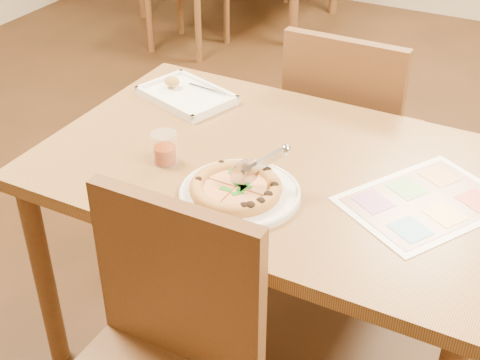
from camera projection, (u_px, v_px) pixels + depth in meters
The scene contains 9 objects.
dining_table at pixel (276, 188), 1.89m from camera, with size 1.30×0.85×0.72m.
chair_near at pixel (159, 347), 1.48m from camera, with size 0.42×0.42×0.47m.
chair_far at pixel (347, 120), 2.37m from camera, with size 0.42×0.42×0.47m.
plate at pixel (240, 194), 1.70m from camera, with size 0.31×0.31×0.02m, color silver.
pizza at pixel (236, 188), 1.68m from camera, with size 0.24×0.24×0.04m.
pizza_cutter at pixel (258, 165), 1.67m from camera, with size 0.11×0.13×0.09m.
appetizer_tray at pixel (185, 96), 2.16m from camera, with size 0.34×0.28×0.06m.
glass_tumbler at pixel (165, 150), 1.82m from camera, with size 0.07×0.07×0.09m.
menu at pixel (425, 202), 1.68m from camera, with size 0.28×0.40×0.01m, color white.
Camera 1 is at (0.64, -1.43, 1.69)m, focal length 50.00 mm.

